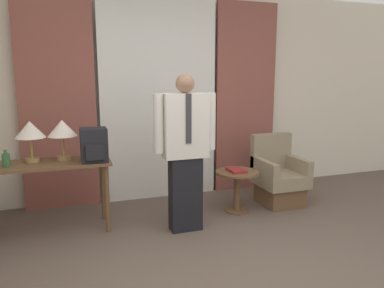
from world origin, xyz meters
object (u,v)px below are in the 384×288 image
(backpack, at_px, (94,145))
(table_lamp_left, at_px, (30,131))
(armchair, at_px, (278,178))
(side_table, at_px, (237,184))
(book, at_px, (236,170))
(table_lamp_right, at_px, (62,130))
(bottle_near_edge, at_px, (6,160))
(desk, at_px, (49,174))
(person, at_px, (185,148))

(backpack, bearing_deg, table_lamp_left, 162.33)
(table_lamp_left, relative_size, armchair, 0.48)
(side_table, bearing_deg, book, 174.70)
(table_lamp_right, distance_m, backpack, 0.38)
(bottle_near_edge, distance_m, book, 2.45)
(backpack, xyz_separation_m, armchair, (2.26, 0.11, -0.59))
(side_table, bearing_deg, armchair, 9.26)
(table_lamp_right, height_order, book, table_lamp_right)
(table_lamp_right, relative_size, side_table, 0.82)
(desk, xyz_separation_m, backpack, (0.45, -0.11, 0.29))
(table_lamp_left, relative_size, table_lamp_right, 1.00)
(backpack, distance_m, book, 1.66)
(table_lamp_left, distance_m, person, 1.57)
(person, bearing_deg, book, 22.50)
(book, bearing_deg, backpack, -179.62)
(person, bearing_deg, table_lamp_left, 161.97)
(bottle_near_edge, bearing_deg, table_lamp_right, 14.01)
(person, xyz_separation_m, side_table, (0.75, 0.30, -0.54))
(bottle_near_edge, height_order, book, bottle_near_edge)
(table_lamp_left, bearing_deg, book, -4.67)
(table_lamp_right, height_order, backpack, table_lamp_right)
(desk, bearing_deg, backpack, -13.75)
(side_table, bearing_deg, desk, 177.23)
(bottle_near_edge, xyz_separation_m, book, (2.44, -0.05, -0.30))
(armchair, distance_m, book, 0.68)
(table_lamp_right, height_order, side_table, table_lamp_right)
(backpack, bearing_deg, bottle_near_edge, 175.89)
(desk, bearing_deg, table_lamp_right, 28.12)
(side_table, bearing_deg, bottle_near_edge, 178.83)
(person, bearing_deg, desk, 163.22)
(backpack, bearing_deg, person, -18.28)
(side_table, height_order, book, book)
(side_table, bearing_deg, backpack, -179.68)
(armchair, distance_m, side_table, 0.64)
(backpack, bearing_deg, book, 0.38)
(bottle_near_edge, relative_size, armchair, 0.19)
(book, bearing_deg, person, -157.50)
(person, bearing_deg, table_lamp_right, 157.69)
(desk, distance_m, person, 1.41)
(armchair, bearing_deg, desk, -179.96)
(table_lamp_right, bearing_deg, desk, -151.88)
(person, distance_m, armchair, 1.54)
(table_lamp_right, xyz_separation_m, person, (1.18, -0.48, -0.18))
(bottle_near_edge, distance_m, person, 1.74)
(backpack, height_order, side_table, backpack)
(desk, xyz_separation_m, table_lamp_right, (0.15, 0.08, 0.44))
(table_lamp_right, xyz_separation_m, side_table, (1.92, -0.18, -0.72))
(table_lamp_left, height_order, table_lamp_right, same)
(desk, distance_m, book, 2.06)
(desk, bearing_deg, book, -2.75)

